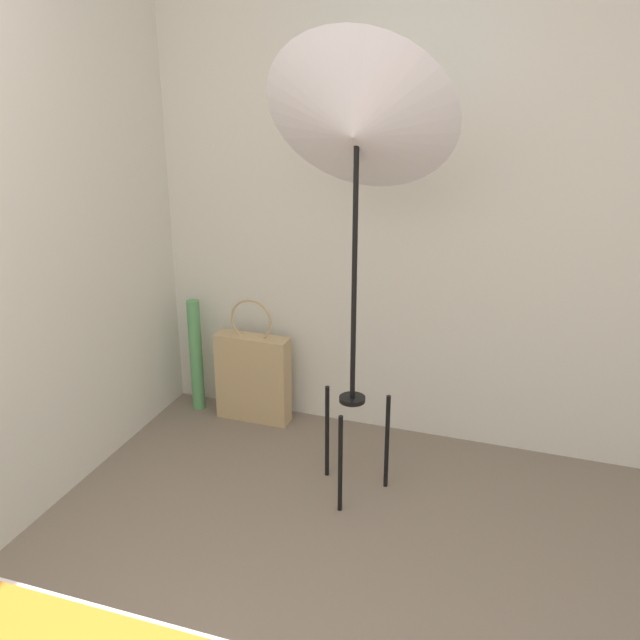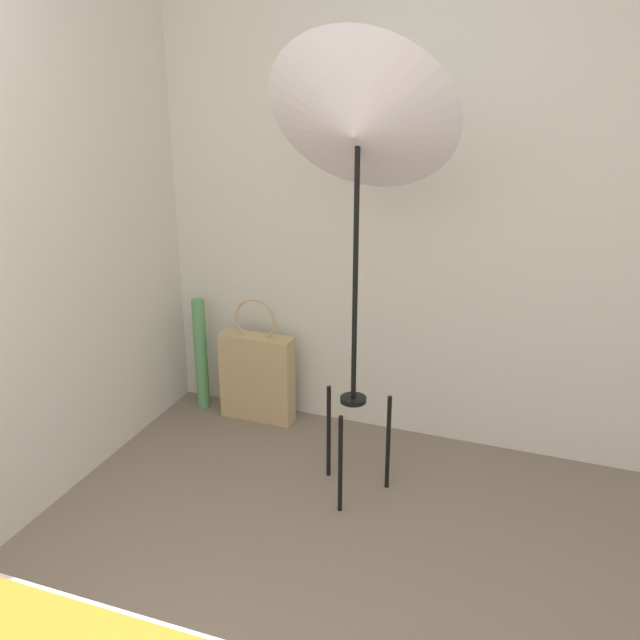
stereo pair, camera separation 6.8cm
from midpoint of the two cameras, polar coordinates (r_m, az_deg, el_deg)
wall_back at (r=3.59m, az=6.78°, el=10.51°), size 8.00×0.05×2.60m
photo_umbrella at (r=2.93m, az=3.59°, el=14.28°), size 0.77×0.54×1.98m
tote_bag at (r=3.98m, az=-4.33°, el=-4.26°), size 0.40×0.11×0.68m
paper_roll at (r=4.11m, az=-8.60°, el=-2.60°), size 0.07×0.07×0.63m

